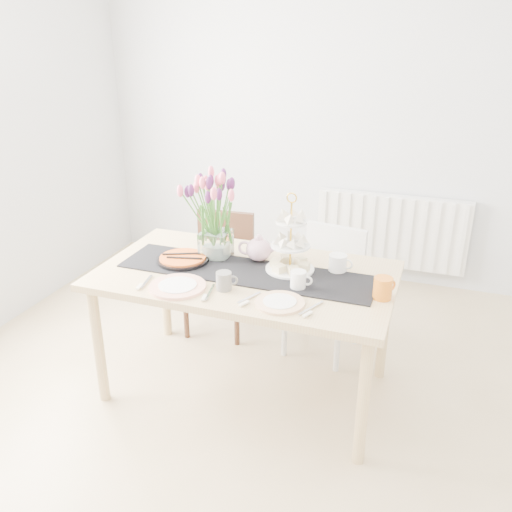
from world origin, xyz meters
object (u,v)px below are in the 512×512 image
(mug_grey, at_px, (224,281))
(mug_white, at_px, (298,280))
(chair_brown, at_px, (222,263))
(cake_stand, at_px, (290,252))
(chair_white, at_px, (328,281))
(plate_left, at_px, (178,286))
(tulip_vase, at_px, (215,204))
(plate_right, at_px, (280,303))
(cream_jug, at_px, (338,263))
(dining_table, at_px, (246,285))
(radiator, at_px, (391,231))
(tart_tin, at_px, (183,260))
(mug_orange, at_px, (383,288))
(teapot, at_px, (259,250))

(mug_grey, height_order, mug_white, mug_white)
(chair_brown, xyz_separation_m, cake_stand, (0.65, -0.56, 0.39))
(chair_white, relative_size, mug_grey, 8.60)
(chair_brown, height_order, plate_left, chair_brown)
(tulip_vase, height_order, plate_right, tulip_vase)
(tulip_vase, xyz_separation_m, plate_right, (0.52, -0.42, -0.31))
(plate_left, bearing_deg, plate_right, 1.07)
(chair_brown, distance_m, plate_right, 1.21)
(cream_jug, distance_m, mug_grey, 0.64)
(chair_white, height_order, mug_grey, mug_grey)
(chair_white, distance_m, plate_right, 0.95)
(chair_brown, distance_m, plate_left, 1.01)
(chair_brown, bearing_deg, dining_table, -61.99)
(cream_jug, distance_m, plate_right, 0.50)
(chair_white, xyz_separation_m, plate_left, (-0.59, -0.92, 0.29))
(tulip_vase, xyz_separation_m, mug_white, (0.55, -0.23, -0.27))
(radiator, xyz_separation_m, tulip_vase, (-0.83, -1.62, 0.62))
(tart_tin, bearing_deg, chair_brown, 93.94)
(plate_left, bearing_deg, mug_orange, 13.24)
(radiator, distance_m, plate_left, 2.24)
(radiator, distance_m, dining_table, 1.86)
(cake_stand, distance_m, teapot, 0.22)
(mug_grey, distance_m, plate_right, 0.32)
(chair_brown, bearing_deg, tulip_vase, -74.58)
(tulip_vase, height_order, mug_white, tulip_vase)
(plate_right, bearing_deg, mug_grey, 170.35)
(tart_tin, height_order, mug_grey, mug_grey)
(cake_stand, bearing_deg, tart_tin, -171.36)
(mug_orange, height_order, plate_right, mug_orange)
(chair_white, bearing_deg, tulip_vase, -129.91)
(mug_orange, height_order, plate_left, mug_orange)
(plate_left, bearing_deg, teapot, 58.73)
(mug_white, bearing_deg, mug_grey, -167.98)
(chair_brown, height_order, chair_white, same)
(teapot, xyz_separation_m, plate_right, (0.26, -0.45, -0.07))
(chair_brown, distance_m, mug_grey, 1.02)
(radiator, height_order, cake_stand, cake_stand)
(mug_orange, relative_size, plate_left, 0.38)
(mug_grey, bearing_deg, tart_tin, 117.01)
(dining_table, bearing_deg, tulip_vase, 149.63)
(plate_right, bearing_deg, tulip_vase, 140.74)
(chair_white, distance_m, tulip_vase, 0.96)
(chair_brown, xyz_separation_m, mug_orange, (1.16, -0.71, 0.34))
(cream_jug, bearing_deg, dining_table, -153.83)
(dining_table, bearing_deg, mug_orange, -4.66)
(tart_tin, height_order, mug_white, mug_white)
(chair_white, relative_size, cake_stand, 2.08)
(plate_left, bearing_deg, tulip_vase, 86.31)
(tart_tin, xyz_separation_m, plate_right, (0.66, -0.29, -0.01))
(tart_tin, height_order, plate_right, tart_tin)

